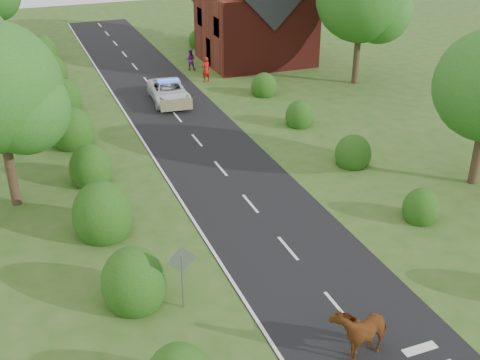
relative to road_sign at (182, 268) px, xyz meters
name	(u,v)px	position (x,y,z in m)	size (l,w,h in m)	color
ground	(337,307)	(5.00, -2.00, -1.65)	(120.00, 120.00, 0.00)	#2E5719
road	(202,147)	(5.00, 13.00, -1.64)	(6.00, 70.00, 0.02)	black
road_markings	(186,166)	(3.40, 10.93, -1.63)	(4.96, 70.00, 0.01)	white
hedgerow_left	(93,179)	(-1.51, 9.69, -0.91)	(2.75, 50.41, 3.00)	#1C3A0E
hedgerow_right	(341,146)	(11.60, 9.21, -1.10)	(2.10, 45.78, 2.10)	#1C3A0E
tree_left_a	(2,93)	(-4.75, 9.86, 3.69)	(5.74, 5.60, 8.38)	#332316
tree_right_b	(366,0)	(19.29, 19.84, 4.28)	(6.56, 6.40, 9.40)	#332316
road_sign	(182,268)	(0.00, 0.00, 0.00)	(1.06, 0.08, 2.53)	gray
house	(256,14)	(14.49, 28.00, 2.13)	(8.00, 7.40, 9.17)	maroon
cow	(360,332)	(4.53, -4.11, -0.89)	(1.14, 2.15, 1.53)	#60330B
police_van	(169,92)	(5.32, 21.00, -0.96)	(2.66, 5.18, 1.53)	silver
pedestrian_red	(206,69)	(9.03, 24.26, -0.73)	(0.67, 0.44, 1.85)	#A81610
pedestrian_purple	(190,60)	(8.88, 27.60, -0.85)	(0.78, 0.61, 1.60)	#652371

